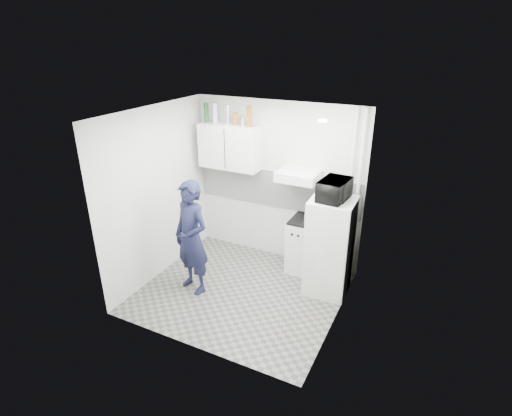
% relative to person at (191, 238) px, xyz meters
% --- Properties ---
extents(floor, '(2.80, 2.80, 0.00)m').
position_rel_person_xyz_m(floor, '(0.67, 0.22, -0.84)').
color(floor, '#65635C').
rests_on(floor, ground).
extents(ceiling, '(2.80, 2.80, 0.00)m').
position_rel_person_xyz_m(ceiling, '(0.67, 0.22, 1.76)').
color(ceiling, white).
rests_on(ceiling, wall_back).
extents(wall_back, '(2.80, 0.00, 2.80)m').
position_rel_person_xyz_m(wall_back, '(0.67, 1.47, 0.46)').
color(wall_back, silver).
rests_on(wall_back, floor).
extents(wall_left, '(0.00, 2.60, 2.60)m').
position_rel_person_xyz_m(wall_left, '(-0.73, 0.22, 0.46)').
color(wall_left, silver).
rests_on(wall_left, floor).
extents(wall_right, '(0.00, 2.60, 2.60)m').
position_rel_person_xyz_m(wall_right, '(2.07, 0.22, 0.46)').
color(wall_right, silver).
rests_on(wall_right, floor).
extents(person, '(0.71, 0.56, 1.69)m').
position_rel_person_xyz_m(person, '(0.00, 0.00, 0.00)').
color(person, '#151731').
rests_on(person, floor).
extents(stove, '(0.53, 0.53, 0.85)m').
position_rel_person_xyz_m(stove, '(1.30, 1.22, -0.42)').
color(stove, silver).
rests_on(stove, floor).
extents(fridge, '(0.62, 0.62, 1.45)m').
position_rel_person_xyz_m(fridge, '(1.77, 0.84, -0.12)').
color(fridge, white).
rests_on(fridge, floor).
extents(stove_top, '(0.51, 0.51, 0.03)m').
position_rel_person_xyz_m(stove_top, '(1.30, 1.22, 0.03)').
color(stove_top, black).
rests_on(stove_top, stove).
extents(saucepan, '(0.17, 0.17, 0.10)m').
position_rel_person_xyz_m(saucepan, '(1.34, 1.20, 0.09)').
color(saucepan, silver).
rests_on(saucepan, stove_top).
extents(microwave, '(0.54, 0.39, 0.28)m').
position_rel_person_xyz_m(microwave, '(1.77, 0.84, 0.74)').
color(microwave, black).
rests_on(microwave, fridge).
extents(bottle_a, '(0.07, 0.07, 0.31)m').
position_rel_person_xyz_m(bottle_a, '(-0.50, 1.30, 1.51)').
color(bottle_a, '#144C1E').
rests_on(bottle_a, upper_cabinet).
extents(bottle_b, '(0.08, 0.08, 0.31)m').
position_rel_person_xyz_m(bottle_b, '(-0.34, 1.30, 1.51)').
color(bottle_b, '#B2B7BC').
rests_on(bottle_b, upper_cabinet).
extents(bottle_d, '(0.07, 0.07, 0.30)m').
position_rel_person_xyz_m(bottle_d, '(-0.11, 1.30, 1.51)').
color(bottle_d, silver).
rests_on(bottle_d, upper_cabinet).
extents(canister_a, '(0.08, 0.08, 0.20)m').
position_rel_person_xyz_m(canister_a, '(0.02, 1.30, 1.45)').
color(canister_a, brown).
rests_on(canister_a, upper_cabinet).
extents(canister_b, '(0.07, 0.07, 0.14)m').
position_rel_person_xyz_m(canister_b, '(0.16, 1.30, 1.43)').
color(canister_b, silver).
rests_on(canister_b, upper_cabinet).
extents(bottle_e, '(0.08, 0.08, 0.31)m').
position_rel_person_xyz_m(bottle_e, '(0.26, 1.30, 1.51)').
color(bottle_e, brown).
rests_on(bottle_e, upper_cabinet).
extents(upper_cabinet, '(1.00, 0.35, 0.70)m').
position_rel_person_xyz_m(upper_cabinet, '(-0.08, 1.30, 1.01)').
color(upper_cabinet, white).
rests_on(upper_cabinet, wall_back).
extents(range_hood, '(0.60, 0.50, 0.14)m').
position_rel_person_xyz_m(range_hood, '(1.12, 1.22, 0.73)').
color(range_hood, silver).
rests_on(range_hood, wall_back).
extents(backsplash, '(2.74, 0.03, 0.60)m').
position_rel_person_xyz_m(backsplash, '(0.67, 1.46, 0.36)').
color(backsplash, white).
rests_on(backsplash, wall_back).
extents(pipe_a, '(0.05, 0.05, 2.60)m').
position_rel_person_xyz_m(pipe_a, '(1.97, 1.39, 0.46)').
color(pipe_a, silver).
rests_on(pipe_a, floor).
extents(pipe_b, '(0.04, 0.04, 2.60)m').
position_rel_person_xyz_m(pipe_b, '(1.85, 1.39, 0.46)').
color(pipe_b, silver).
rests_on(pipe_b, floor).
extents(ceiling_spot_fixture, '(0.10, 0.10, 0.02)m').
position_rel_person_xyz_m(ceiling_spot_fixture, '(1.67, 0.42, 1.73)').
color(ceiling_spot_fixture, white).
rests_on(ceiling_spot_fixture, ceiling).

